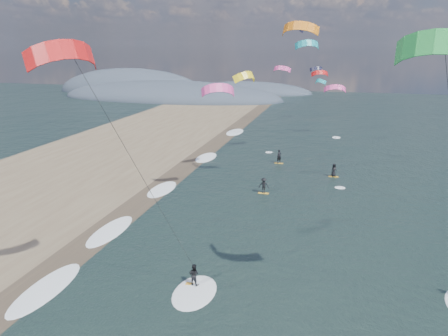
# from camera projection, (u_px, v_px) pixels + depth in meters

# --- Properties ---
(wet_sand_strip) EXTENTS (3.00, 240.00, 0.00)m
(wet_sand_strip) POSITION_uv_depth(u_px,v_px,m) (69.00, 258.00, 31.41)
(wet_sand_strip) COLOR #382D23
(wet_sand_strip) RESTS_ON ground
(coastal_hills) EXTENTS (80.00, 41.00, 15.00)m
(coastal_hills) POSITION_uv_depth(u_px,v_px,m) (164.00, 95.00, 130.44)
(coastal_hills) COLOR #3D4756
(coastal_hills) RESTS_ON ground
(kitesurfer_near_b) EXTENTS (6.60, 9.00, 15.55)m
(kitesurfer_near_b) POSITION_uv_depth(u_px,v_px,m) (123.00, 151.00, 21.96)
(kitesurfer_near_b) COLOR gold
(kitesurfer_near_b) RESTS_ON ground
(far_kitesurfers) EXTENTS (8.02, 12.76, 1.80)m
(far_kitesurfers) POSITION_uv_depth(u_px,v_px,m) (287.00, 174.00, 48.78)
(far_kitesurfers) COLOR gold
(far_kitesurfers) RESTS_ON ground
(bg_kite_field) EXTENTS (13.90, 71.07, 11.40)m
(bg_kite_field) POSITION_uv_depth(u_px,v_px,m) (303.00, 64.00, 66.76)
(bg_kite_field) COLOR #D83F8C
(bg_kite_field) RESTS_ON ground
(shoreline_surf) EXTENTS (2.40, 79.40, 0.11)m
(shoreline_surf) POSITION_uv_depth(u_px,v_px,m) (117.00, 233.00, 35.53)
(shoreline_surf) COLOR white
(shoreline_surf) RESTS_ON ground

